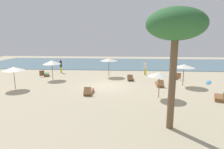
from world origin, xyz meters
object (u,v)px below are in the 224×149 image
(lounger_0, at_px, (89,91))
(person_1, at_px, (61,66))
(lounger_3, at_px, (46,74))
(surfboard, at_px, (209,82))
(lounger_4, at_px, (159,84))
(umbrella_1, at_px, (160,74))
(umbrella_3, at_px, (109,60))
(palm_0, at_px, (176,27))
(umbrella_0, at_px, (52,62))
(umbrella_4, at_px, (184,66))
(lounger_1, at_px, (130,78))
(umbrella_2, at_px, (13,69))
(lounger_2, at_px, (175,77))
(lounger_6, at_px, (220,98))
(person_0, at_px, (145,68))

(lounger_0, bearing_deg, person_1, 121.03)
(lounger_3, distance_m, surfboard, 18.52)
(lounger_4, bearing_deg, umbrella_1, -100.49)
(umbrella_3, xyz_separation_m, palm_0, (4.33, -13.04, 3.01))
(umbrella_0, distance_m, umbrella_4, 13.83)
(umbrella_3, bearing_deg, lounger_1, -34.47)
(lounger_4, xyz_separation_m, person_1, (-11.96, 6.26, 0.77))
(lounger_4, height_order, palm_0, palm_0)
(umbrella_3, xyz_separation_m, lounger_4, (5.32, -4.23, -1.87))
(lounger_1, bearing_deg, lounger_0, -122.34)
(umbrella_2, height_order, lounger_1, umbrella_2)
(umbrella_0, relative_size, lounger_2, 1.24)
(umbrella_4, distance_m, lounger_0, 9.35)
(lounger_4, bearing_deg, lounger_2, 56.84)
(lounger_6, xyz_separation_m, palm_0, (-4.75, -4.80, 4.87))
(lounger_3, bearing_deg, person_0, 7.73)
(lounger_0, relative_size, lounger_6, 0.95)
(umbrella_3, height_order, lounger_6, umbrella_3)
(lounger_3, bearing_deg, umbrella_3, 2.14)
(umbrella_1, height_order, lounger_3, umbrella_1)
(lounger_3, distance_m, person_0, 12.32)
(umbrella_1, bearing_deg, lounger_6, -3.48)
(lounger_3, height_order, person_0, person_0)
(lounger_2, bearing_deg, lounger_6, -79.25)
(umbrella_3, height_order, lounger_2, umbrella_3)
(umbrella_2, xyz_separation_m, person_0, (12.48, 7.70, -0.92))
(lounger_2, bearing_deg, person_0, 147.26)
(lounger_6, bearing_deg, umbrella_0, 158.34)
(umbrella_0, height_order, person_1, umbrella_0)
(lounger_2, distance_m, surfboard, 3.56)
(lounger_1, relative_size, surfboard, 0.88)
(palm_0, bearing_deg, umbrella_3, 108.37)
(umbrella_4, height_order, lounger_4, umbrella_4)
(umbrella_0, distance_m, person_0, 11.22)
(lounger_2, xyz_separation_m, lounger_4, (-2.33, -3.56, -0.00))
(umbrella_1, bearing_deg, person_1, 138.39)
(umbrella_0, xyz_separation_m, person_0, (10.59, 3.57, -1.00))
(palm_0, bearing_deg, lounger_0, 133.08)
(umbrella_2, xyz_separation_m, lounger_0, (7.01, -1.01, -1.67))
(lounger_6, bearing_deg, lounger_1, 135.17)
(lounger_0, bearing_deg, umbrella_1, -6.42)
(umbrella_2, distance_m, lounger_6, 17.28)
(umbrella_1, relative_size, lounger_4, 1.18)
(lounger_1, relative_size, palm_0, 0.29)
(umbrella_4, bearing_deg, lounger_4, -176.10)
(umbrella_2, xyz_separation_m, palm_0, (12.34, -6.71, 3.20))
(surfboard, bearing_deg, umbrella_1, -138.07)
(lounger_0, xyz_separation_m, lounger_6, (10.08, -0.90, -0.01))
(umbrella_3, height_order, person_1, umbrella_3)
(surfboard, bearing_deg, person_1, 165.17)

